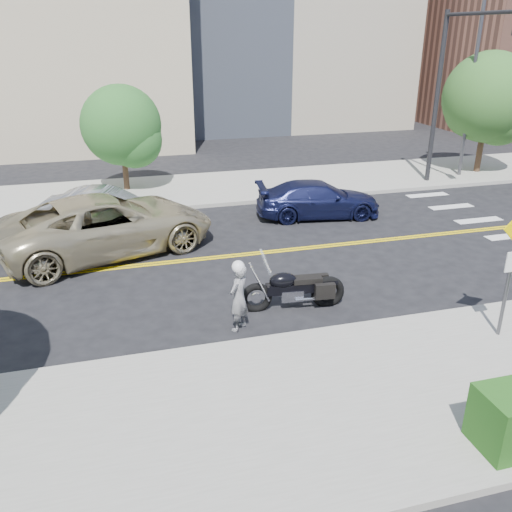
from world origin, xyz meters
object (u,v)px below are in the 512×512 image
at_px(motorcycle, 294,279).
at_px(parked_car_blue, 318,199).
at_px(suv, 107,225).
at_px(parked_car_silver, 106,211).
at_px(motorcyclist, 239,296).

bearing_deg(motorcycle, parked_car_blue, 69.09).
bearing_deg(suv, motorcycle, -157.00).
xyz_separation_m(motorcycle, suv, (-4.28, 4.97, 0.13)).
bearing_deg(suv, parked_car_silver, -17.15).
relative_size(motorcycle, suv, 0.39).
height_order(motorcyclist, motorcycle, motorcyclist).
relative_size(parked_car_silver, parked_car_blue, 0.96).
height_order(motorcycle, suv, suv).
distance_m(motorcycle, parked_car_silver, 8.23).
relative_size(motorcyclist, motorcycle, 0.68).
bearing_deg(motorcycle, suv, 135.92).
relative_size(motorcyclist, parked_car_silver, 0.39).
distance_m(suv, parked_car_blue, 7.66).
bearing_deg(parked_car_silver, parked_car_blue, -76.41).
bearing_deg(parked_car_blue, motorcyclist, 154.22).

